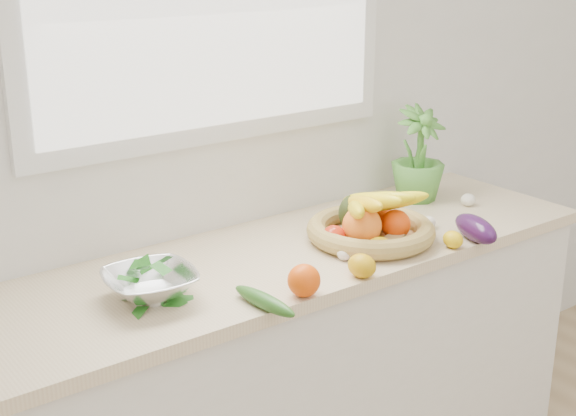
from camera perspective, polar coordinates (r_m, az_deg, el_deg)
back_wall at (r=2.54m, az=-5.29°, el=8.09°), size 4.50×0.02×2.70m
counter_cabinet at (r=2.64m, az=-1.16°, el=-12.96°), size 2.20×0.58×0.86m
countertop at (r=2.43m, az=-1.23°, el=-3.90°), size 2.24×0.62×0.04m
orange_loose at (r=2.15m, az=1.14°, el=-5.17°), size 0.12×0.12×0.09m
lemon_a at (r=2.28m, az=5.28°, el=-4.12°), size 0.08×0.10×0.07m
lemon_b at (r=2.53m, az=11.65°, el=-2.21°), size 0.06×0.07×0.05m
lemon_c at (r=2.42m, az=6.55°, el=-2.79°), size 0.10×0.10×0.06m
apple at (r=2.46m, az=3.28°, el=-2.12°), size 0.09×0.09×0.08m
ginger at (r=2.49m, az=7.41°, el=-2.53°), size 0.13×0.10×0.04m
garlic_a at (r=2.69m, az=9.97°, el=-1.00°), size 0.06×0.06×0.04m
garlic_b at (r=2.94m, az=12.69°, el=0.57°), size 0.06×0.06×0.04m
garlic_c at (r=2.40m, az=4.06°, el=-3.27°), size 0.05×0.05×0.04m
eggplant at (r=2.60m, az=13.20°, el=-1.44°), size 0.13×0.21×0.08m
cucumber at (r=2.09m, az=-1.70°, el=-6.63°), size 0.06×0.24×0.04m
radish at (r=2.32m, az=4.83°, el=-4.09°), size 0.04×0.04×0.04m
potted_herb at (r=2.93m, az=9.26°, el=3.81°), size 0.19×0.19×0.34m
fruit_basket at (r=2.54m, az=5.87°, el=-1.14°), size 0.42×0.42×0.20m
colander_with_spinach at (r=2.15m, az=-9.80°, el=-4.91°), size 0.27×0.27×0.13m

